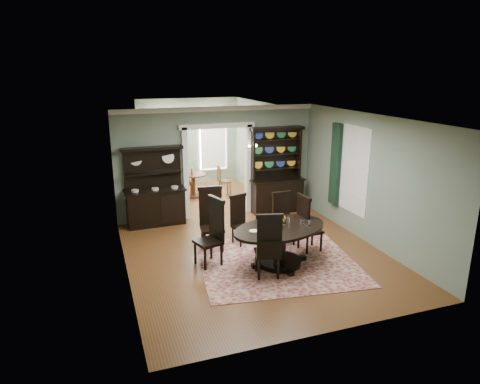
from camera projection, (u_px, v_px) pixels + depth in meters
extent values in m
cube|color=brown|center=(257.00, 256.00, 9.38)|extent=(5.50, 6.00, 0.01)
cube|color=white|center=(258.00, 118.00, 8.54)|extent=(5.50, 6.00, 0.01)
cube|color=slate|center=(122.00, 204.00, 8.09)|extent=(0.01, 6.00, 3.00)
cube|color=slate|center=(369.00, 180.00, 9.83)|extent=(0.01, 6.00, 3.00)
cube|color=slate|center=(333.00, 244.00, 6.24)|extent=(5.50, 0.01, 3.00)
cube|color=slate|center=(150.00, 167.00, 11.10)|extent=(1.85, 0.01, 3.00)
cube|color=slate|center=(278.00, 158.00, 12.26)|extent=(1.85, 0.01, 3.00)
cube|color=slate|center=(216.00, 116.00, 11.33)|extent=(1.80, 0.01, 0.50)
cube|color=silver|center=(217.00, 109.00, 11.23)|extent=(5.50, 0.10, 0.12)
cube|color=brown|center=(203.00, 197.00, 13.68)|extent=(3.50, 3.50, 0.01)
cube|color=white|center=(200.00, 102.00, 12.85)|extent=(3.50, 3.50, 0.01)
cube|color=slate|center=(144.00, 154.00, 12.71)|extent=(0.01, 3.50, 3.00)
cube|color=slate|center=(254.00, 148.00, 13.82)|extent=(0.01, 3.50, 3.00)
cube|color=slate|center=(189.00, 142.00, 14.85)|extent=(3.50, 0.01, 3.00)
cube|color=silver|center=(165.00, 142.00, 14.52)|extent=(1.05, 0.06, 2.20)
cube|color=silver|center=(213.00, 140.00, 15.06)|extent=(1.05, 0.06, 2.20)
cube|color=silver|center=(185.00, 174.00, 11.46)|extent=(0.14, 0.25, 2.50)
cube|color=silver|center=(248.00, 169.00, 12.03)|extent=(0.14, 0.25, 2.50)
cube|color=silver|center=(217.00, 125.00, 11.40)|extent=(2.08, 0.25, 0.14)
cube|color=white|center=(354.00, 170.00, 10.34)|extent=(0.02, 1.10, 2.00)
cube|color=silver|center=(353.00, 170.00, 10.34)|extent=(0.01, 1.22, 2.12)
cube|color=black|center=(335.00, 164.00, 10.93)|extent=(0.10, 0.35, 2.10)
cube|color=gold|center=(251.00, 148.00, 11.81)|extent=(0.08, 0.05, 0.18)
sphere|color=#FFD88C|center=(249.00, 146.00, 11.62)|extent=(0.07, 0.07, 0.07)
sphere|color=#FFD88C|center=(256.00, 146.00, 11.68)|extent=(0.07, 0.07, 0.07)
cube|color=maroon|center=(277.00, 262.00, 9.07)|extent=(3.61, 3.35, 0.01)
ellipsoid|color=black|center=(280.00, 228.00, 8.77)|extent=(2.39, 1.85, 0.06)
cylinder|color=black|center=(280.00, 230.00, 8.78)|extent=(2.41, 2.41, 0.03)
cylinder|color=black|center=(279.00, 246.00, 8.87)|extent=(0.27, 0.27, 0.73)
cylinder|color=black|center=(279.00, 262.00, 8.98)|extent=(0.93, 0.93, 0.11)
cylinder|color=white|center=(280.00, 224.00, 8.85)|extent=(0.27, 0.27, 0.05)
cube|color=black|center=(212.00, 229.00, 9.57)|extent=(0.56, 0.54, 0.07)
cube|color=black|center=(210.00, 207.00, 9.66)|extent=(0.51, 0.11, 0.86)
cube|color=black|center=(210.00, 188.00, 9.53)|extent=(0.56, 0.14, 0.09)
cylinder|color=black|center=(205.00, 243.00, 9.41)|extent=(0.06, 0.06, 0.51)
cylinder|color=black|center=(223.00, 242.00, 9.50)|extent=(0.06, 0.06, 0.51)
cylinder|color=black|center=(202.00, 237.00, 9.79)|extent=(0.06, 0.06, 0.51)
cylinder|color=black|center=(219.00, 235.00, 9.87)|extent=(0.06, 0.06, 0.51)
cube|color=black|center=(242.00, 227.00, 9.94)|extent=(0.50, 0.49, 0.05)
cube|color=black|center=(238.00, 210.00, 9.98)|extent=(0.41, 0.16, 0.70)
cube|color=black|center=(238.00, 196.00, 9.88)|extent=(0.45, 0.18, 0.07)
cylinder|color=black|center=(241.00, 239.00, 9.78)|extent=(0.04, 0.04, 0.41)
cylinder|color=black|center=(252.00, 236.00, 9.96)|extent=(0.04, 0.04, 0.41)
cylinder|color=black|center=(233.00, 235.00, 10.03)|extent=(0.04, 0.04, 0.41)
cylinder|color=black|center=(244.00, 232.00, 10.21)|extent=(0.04, 0.04, 0.41)
cube|color=black|center=(284.00, 226.00, 9.92)|extent=(0.45, 0.43, 0.06)
cube|color=black|center=(281.00, 209.00, 9.98)|extent=(0.44, 0.07, 0.74)
cube|color=black|center=(282.00, 193.00, 9.88)|extent=(0.47, 0.09, 0.08)
cylinder|color=black|center=(281.00, 239.00, 9.77)|extent=(0.05, 0.05, 0.43)
cylinder|color=black|center=(294.00, 237.00, 9.89)|extent=(0.05, 0.05, 0.43)
cylinder|color=black|center=(274.00, 234.00, 10.07)|extent=(0.05, 0.05, 0.43)
cylinder|color=black|center=(287.00, 232.00, 10.19)|extent=(0.05, 0.05, 0.43)
cube|color=black|center=(208.00, 242.00, 8.84)|extent=(0.61, 0.63, 0.07)
cube|color=black|center=(217.00, 220.00, 8.84)|extent=(0.20, 0.50, 0.86)
cube|color=black|center=(216.00, 199.00, 8.72)|extent=(0.23, 0.55, 0.09)
cylinder|color=black|center=(195.00, 252.00, 8.95)|extent=(0.06, 0.06, 0.51)
cylinder|color=black|center=(205.00, 259.00, 8.64)|extent=(0.06, 0.06, 0.51)
cylinder|color=black|center=(211.00, 248.00, 9.17)|extent=(0.06, 0.06, 0.51)
cylinder|color=black|center=(221.00, 254.00, 8.87)|extent=(0.06, 0.06, 0.51)
cube|color=black|center=(310.00, 231.00, 9.57)|extent=(0.48, 0.50, 0.06)
cube|color=black|center=(303.00, 215.00, 9.38)|extent=(0.09, 0.47, 0.79)
cube|color=black|center=(304.00, 197.00, 9.27)|extent=(0.11, 0.51, 0.08)
cylinder|color=black|center=(321.00, 242.00, 9.55)|extent=(0.05, 0.05, 0.46)
cylinder|color=black|center=(312.00, 236.00, 9.87)|extent=(0.05, 0.05, 0.46)
cylinder|color=black|center=(307.00, 245.00, 9.41)|extent=(0.05, 0.05, 0.46)
cylinder|color=black|center=(299.00, 239.00, 9.73)|extent=(0.05, 0.05, 0.46)
cube|color=black|center=(267.00, 253.00, 8.37)|extent=(0.58, 0.56, 0.06)
cube|color=black|center=(269.00, 237.00, 8.05)|extent=(0.48, 0.16, 0.82)
cube|color=black|center=(270.00, 216.00, 7.94)|extent=(0.53, 0.19, 0.08)
cylinder|color=black|center=(275.00, 260.00, 8.64)|extent=(0.05, 0.05, 0.48)
cylinder|color=black|center=(256.00, 261.00, 8.60)|extent=(0.05, 0.05, 0.48)
cylinder|color=black|center=(278.00, 268.00, 8.28)|extent=(0.05, 0.05, 0.48)
cylinder|color=black|center=(259.00, 269.00, 8.24)|extent=(0.05, 0.05, 0.48)
cube|color=black|center=(156.00, 208.00, 11.16)|extent=(1.48, 0.56, 0.92)
cube|color=black|center=(155.00, 190.00, 11.03)|extent=(1.58, 0.61, 0.05)
cube|color=black|center=(153.00, 168.00, 11.06)|extent=(1.47, 0.13, 1.08)
cube|color=black|center=(153.00, 173.00, 11.00)|extent=(1.43, 0.31, 0.04)
cube|color=black|center=(152.00, 148.00, 10.81)|extent=(1.57, 0.38, 0.07)
cube|color=black|center=(277.00, 196.00, 12.21)|extent=(1.45, 0.53, 0.93)
cube|color=black|center=(277.00, 180.00, 12.08)|extent=(1.55, 0.58, 0.04)
cube|color=black|center=(275.00, 153.00, 12.07)|extent=(1.44, 0.08, 1.40)
cube|color=black|center=(253.00, 156.00, 11.75)|extent=(0.05, 0.27, 1.44)
cube|color=black|center=(299.00, 153.00, 12.20)|extent=(0.05, 0.27, 1.44)
cube|color=black|center=(277.00, 128.00, 11.76)|extent=(1.55, 0.34, 0.08)
cube|color=black|center=(276.00, 168.00, 12.09)|extent=(1.45, 0.28, 0.03)
cube|color=black|center=(276.00, 154.00, 11.98)|extent=(1.45, 0.28, 0.03)
cube|color=black|center=(276.00, 140.00, 11.86)|extent=(1.45, 0.28, 0.03)
cylinder|color=#543218|center=(193.00, 174.00, 13.51)|extent=(0.82, 0.82, 0.04)
cylinder|color=#543218|center=(194.00, 185.00, 13.61)|extent=(0.10, 0.10, 0.72)
cylinder|color=#543218|center=(194.00, 196.00, 13.71)|extent=(0.45, 0.45, 0.06)
cylinder|color=#543218|center=(186.00, 183.00, 13.45)|extent=(0.42, 0.42, 0.04)
cube|color=#543218|center=(192.00, 175.00, 13.39)|extent=(0.15, 0.37, 0.53)
cylinder|color=#543218|center=(182.00, 190.00, 13.66)|extent=(0.04, 0.04, 0.48)
cylinder|color=#543218|center=(181.00, 192.00, 13.37)|extent=(0.04, 0.04, 0.48)
cylinder|color=#543218|center=(192.00, 189.00, 13.67)|extent=(0.04, 0.04, 0.48)
cylinder|color=#543218|center=(191.00, 192.00, 13.38)|extent=(0.04, 0.04, 0.48)
cylinder|color=#543218|center=(225.00, 181.00, 13.77)|extent=(0.41, 0.41, 0.04)
cube|color=#543218|center=(219.00, 174.00, 13.65)|extent=(0.04, 0.37, 0.52)
cylinder|color=#543218|center=(230.00, 189.00, 13.75)|extent=(0.04, 0.04, 0.46)
cylinder|color=#543218|center=(228.00, 187.00, 14.01)|extent=(0.04, 0.04, 0.46)
cylinder|color=#543218|center=(222.00, 190.00, 13.66)|extent=(0.04, 0.04, 0.46)
cylinder|color=#543218|center=(219.00, 187.00, 13.93)|extent=(0.04, 0.04, 0.46)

